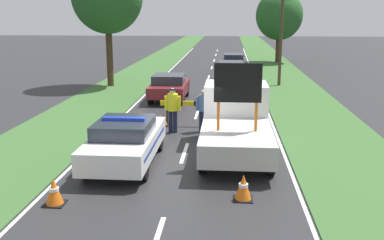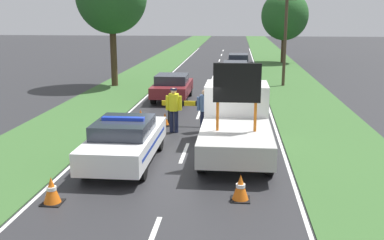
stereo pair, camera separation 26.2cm
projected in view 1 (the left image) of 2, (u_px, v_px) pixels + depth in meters
ground_plane at (184, 155)px, 15.16m from camera, size 160.00×160.00×0.00m
lane_markings at (205, 89)px, 28.30m from camera, size 6.90×66.29×0.01m
grass_verge_left at (140, 74)px, 34.97m from camera, size 3.90×120.00×0.03m
grass_verge_right at (281, 76)px, 34.11m from camera, size 3.90×120.00×0.03m
police_car at (126, 141)px, 14.19m from camera, size 1.90×4.74×1.54m
work_truck at (236, 121)px, 15.39m from camera, size 2.25×5.42×3.23m
road_barrier at (194, 105)px, 18.95m from camera, size 2.87×0.08×1.06m
police_officer at (173, 106)px, 17.82m from camera, size 0.65×0.41×1.81m
pedestrian_civilian at (203, 107)px, 17.99m from camera, size 0.62×0.39×1.72m
traffic_cone_near_police at (163, 119)px, 19.14m from camera, size 0.39×0.39×0.54m
traffic_cone_centre_front at (54, 191)px, 11.21m from camera, size 0.51×0.51×0.70m
traffic_cone_near_truck at (139, 118)px, 18.89m from camera, size 0.53×0.53×0.73m
traffic_cone_behind_barrier at (243, 187)px, 11.49m from camera, size 0.50×0.50×0.68m
traffic_cone_lane_edge at (247, 117)px, 19.60m from camera, size 0.38×0.38×0.53m
queued_car_wagon_maroon at (169, 86)px, 24.63m from camera, size 1.90×4.02×1.42m
queued_car_hatch_blue at (231, 72)px, 30.46m from camera, size 1.82×4.52×1.49m
queued_car_sedan_black at (234, 62)px, 36.70m from camera, size 1.73×4.68×1.44m
roadside_tree_near_right at (279, 16)px, 42.38m from camera, size 4.40×4.40×6.76m
utility_pole at (281, 37)px, 28.89m from camera, size 1.20×0.20×6.13m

